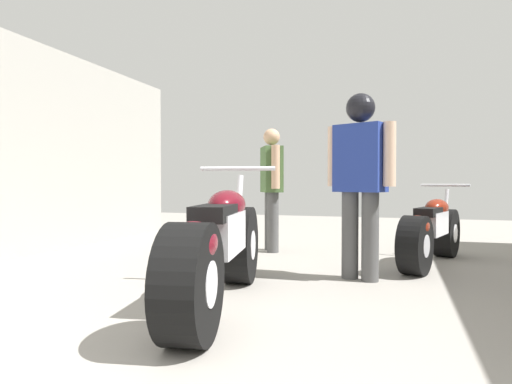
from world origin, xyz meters
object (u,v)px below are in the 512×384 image
Objects in this scene: motorcycle_maroon_cruiser at (219,248)px; motorcycle_black_naked at (431,232)px; mechanic_in_blue at (272,182)px; mechanic_with_helmet at (360,168)px.

motorcycle_maroon_cruiser reaches higher than motorcycle_black_naked.
motorcycle_maroon_cruiser is 2.73m from motorcycle_black_naked.
mechanic_in_blue is at bearing 167.59° from motorcycle_black_naked.
motorcycle_black_naked is 1.16× the size of mechanic_in_blue.
mechanic_in_blue is (-1.93, 0.42, 0.54)m from motorcycle_black_naked.
motorcycle_black_naked is 1.36m from mechanic_with_helmet.
motorcycle_black_naked is (1.57, 2.24, -0.07)m from motorcycle_maroon_cruiser.
motorcycle_black_naked is at bearing 55.03° from mechanic_with_helmet.
motorcycle_black_naked is 2.05m from mechanic_in_blue.
mechanic_with_helmet reaches higher than motorcycle_black_naked.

